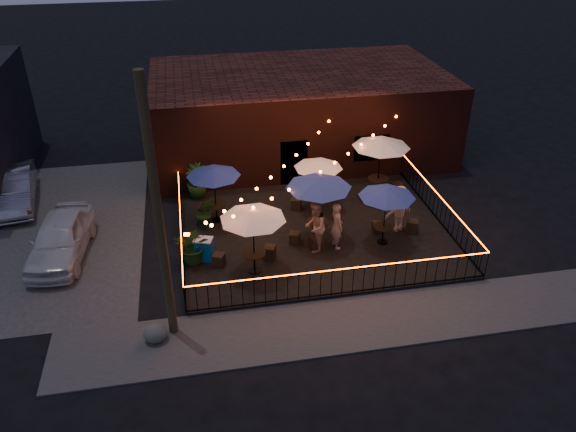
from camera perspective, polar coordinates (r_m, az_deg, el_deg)
name	(u,v)px	position (r m, az deg, el deg)	size (l,w,h in m)	color
ground	(326,263)	(20.14, 3.93, -4.82)	(110.00, 110.00, 0.00)	black
patio	(314,232)	(21.71, 2.66, -1.65)	(10.00, 8.00, 0.15)	black
sidewalk	(352,323)	(17.69, 6.53, -10.75)	(18.00, 2.50, 0.05)	#3C3A38
brick_building	(298,112)	(28.09, 1.06, 10.51)	(14.00, 8.00, 4.00)	black
utility_pole	(159,218)	(15.32, -13.01, -0.23)	(0.26, 0.26, 8.00)	#372B16
fence_front	(342,282)	(18.20, 5.54, -6.70)	(10.00, 0.04, 1.04)	black
fence_left	(182,232)	(20.96, -10.75, -1.62)	(0.04, 8.00, 1.04)	black
fence_right	(438,207)	(22.95, 14.95, 0.88)	(0.04, 8.00, 1.04)	black
festoon_lights	(290,182)	(20.06, 0.20, 3.52)	(10.02, 8.72, 1.32)	#F55119
cafe_table_0	(253,215)	(18.28, -3.60, 0.06)	(2.85, 2.85, 2.44)	black
cafe_table_1	(213,173)	(21.50, -7.58, 4.38)	(2.22, 2.22, 2.29)	black
cafe_table_2	(319,184)	(19.91, 3.15, 3.31)	(2.66, 2.66, 2.61)	black
cafe_table_3	(318,165)	(22.28, 3.10, 5.22)	(2.51, 2.51, 2.15)	black
cafe_table_4	(387,193)	(20.20, 10.04, 2.27)	(2.67, 2.67, 2.27)	black
cafe_table_5	(381,143)	(23.38, 9.46, 7.29)	(3.15, 3.15, 2.63)	black
bistro_chair_0	(219,260)	(19.78, -7.02, -4.42)	(0.37, 0.37, 0.44)	black
bistro_chair_1	(270,252)	(20.01, -1.87, -3.69)	(0.39, 0.39, 0.46)	black
bistro_chair_2	(204,212)	(22.67, -8.55, 0.44)	(0.40, 0.40, 0.47)	black
bistro_chair_3	(233,217)	(22.22, -5.58, -0.12)	(0.34, 0.34, 0.40)	black
bistro_chair_4	(295,238)	(20.80, 0.67, -2.23)	(0.37, 0.37, 0.44)	black
bistro_chair_5	(317,243)	(20.50, 2.92, -2.71)	(0.43, 0.43, 0.51)	black
bistro_chair_6	(296,204)	(22.98, 0.84, 1.24)	(0.40, 0.40, 0.47)	black
bistro_chair_7	(335,194)	(23.80, 4.81, 2.20)	(0.37, 0.37, 0.44)	black
bistro_chair_8	(377,227)	(21.77, 9.00, -1.08)	(0.34, 0.34, 0.41)	black
bistro_chair_9	(412,226)	(21.98, 12.49, -1.02)	(0.41, 0.41, 0.49)	black
bistro_chair_10	(366,195)	(23.83, 7.88, 2.08)	(0.39, 0.39, 0.47)	black
bistro_chair_11	(397,189)	(24.53, 10.98, 2.73)	(0.44, 0.44, 0.52)	black
patron_a	(337,226)	(20.31, 4.96, -0.98)	(0.66, 0.43, 1.80)	#DDA895
patron_b	(315,227)	(20.06, 2.77, -1.09)	(0.95, 0.74, 1.95)	#E0B78F
patron_c	(399,209)	(21.65, 11.19, 0.73)	(1.20, 0.69, 1.85)	#D2B289
potted_shrub_a	(194,245)	(19.80, -9.56, -2.96)	(1.25, 1.08, 1.39)	#12360E
potted_shrub_b	(205,213)	(21.74, -8.39, 0.31)	(0.72, 0.58, 1.31)	#113913
potted_shrub_c	(196,181)	(23.96, -9.30, 3.53)	(0.84, 0.84, 1.51)	#0A380B
cooler	(204,249)	(20.03, -8.55, -3.33)	(0.75, 0.64, 0.85)	#0759B3
boulder	(155,333)	(17.25, -13.32, -11.54)	(0.80, 0.68, 0.62)	#4E4E48
car_white	(60,238)	(21.69, -22.13, -2.10)	(1.76, 4.37, 1.49)	silver
car_silver	(14,189)	(26.08, -26.09, 2.51)	(1.53, 4.38, 1.44)	gray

